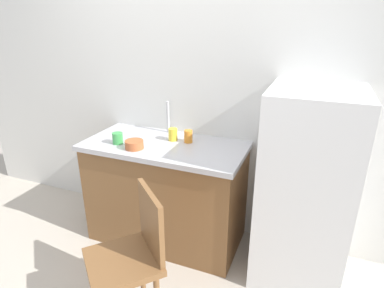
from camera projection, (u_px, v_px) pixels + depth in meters
name	position (u px, v px, depth m)	size (l,w,h in m)	color
back_wall	(193.00, 81.00, 2.62)	(4.80, 0.10, 2.62)	silver
cabinet_base	(167.00, 194.00, 2.69)	(1.23, 0.60, 0.83)	brown
countertop	(165.00, 146.00, 2.52)	(1.27, 0.64, 0.04)	#B7B7BC
faucet	(168.00, 117.00, 2.71)	(0.02, 0.02, 0.27)	#B7B7BC
refrigerator	(305.00, 189.00, 2.20)	(0.59, 0.63, 1.39)	white
chair	(132.00, 255.00, 1.88)	(0.57, 0.57, 0.89)	brown
terracotta_bowl	(134.00, 144.00, 2.41)	(0.14, 0.14, 0.06)	#B25B33
cup_orange	(188.00, 136.00, 2.52)	(0.07, 0.07, 0.10)	orange
cup_green	(118.00, 138.00, 2.50)	(0.08, 0.08, 0.09)	green
cup_yellow	(173.00, 134.00, 2.56)	(0.07, 0.07, 0.10)	yellow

